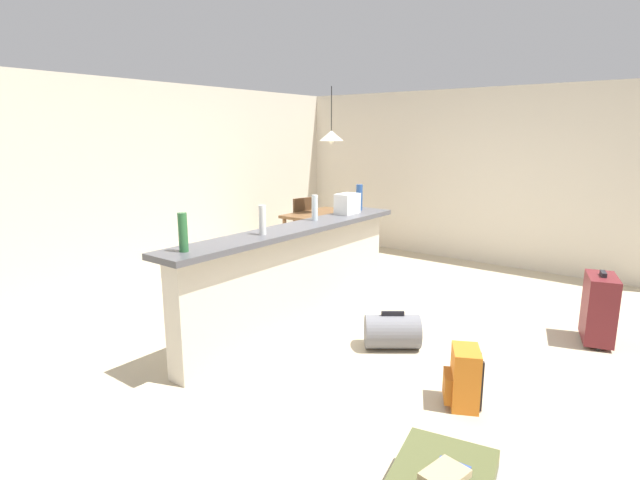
{
  "coord_description": "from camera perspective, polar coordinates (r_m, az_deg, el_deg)",
  "views": [
    {
      "loc": [
        -4.09,
        -2.5,
        1.87
      ],
      "look_at": [
        -0.06,
        0.59,
        0.78
      ],
      "focal_mm": 27.89,
      "sensor_mm": 36.0,
      "label": 1
    }
  ],
  "objects": [
    {
      "name": "pendant_lamp",
      "position": [
        7.06,
        1.31,
        11.88
      ],
      "size": [
        0.34,
        0.34,
        0.78
      ],
      "color": "black"
    },
    {
      "name": "ground_plane",
      "position": [
        5.15,
        5.68,
        -9.49
      ],
      "size": [
        13.0,
        13.0,
        0.05
      ],
      "primitive_type": "cube",
      "color": "#BCAD8E"
    },
    {
      "name": "suitcase_upright_maroon",
      "position": [
        5.16,
        29.37,
        -6.82
      ],
      "size": [
        0.49,
        0.35,
        0.67
      ],
      "color": "maroon",
      "rests_on": "ground_plane"
    },
    {
      "name": "bottle_green",
      "position": [
        3.79,
        -15.45,
        0.86
      ],
      "size": [
        0.07,
        0.07,
        0.29
      ],
      "primitive_type": "cylinder",
      "color": "#2D6B38",
      "rests_on": "bar_countertop"
    },
    {
      "name": "partition_half_wall",
      "position": [
        4.79,
        -2.94,
        -4.74
      ],
      "size": [
        2.8,
        0.2,
        0.96
      ],
      "primitive_type": "cube",
      "color": "beige",
      "rests_on": "ground_plane"
    },
    {
      "name": "wall_back",
      "position": [
        6.92,
        -16.21,
        6.53
      ],
      "size": [
        6.6,
        0.1,
        2.5
      ],
      "primitive_type": "cube",
      "color": "beige",
      "rests_on": "ground_plane"
    },
    {
      "name": "backpack_orange",
      "position": [
        3.72,
        16.15,
        -15.0
      ],
      "size": [
        0.33,
        0.32,
        0.42
      ],
      "color": "orange",
      "rests_on": "ground_plane"
    },
    {
      "name": "grocery_bag",
      "position": [
        5.41,
        3.15,
        4.17
      ],
      "size": [
        0.26,
        0.18,
        0.22
      ],
      "primitive_type": "cube",
      "color": "silver",
      "rests_on": "bar_countertop"
    },
    {
      "name": "book_stack",
      "position": [
        2.72,
        14.27,
        -24.69
      ],
      "size": [
        0.29,
        0.2,
        0.07
      ],
      "color": "#334C99",
      "rests_on": "suitcase_flat_olive"
    },
    {
      "name": "bottle_blue",
      "position": [
        5.68,
        4.53,
        4.91
      ],
      "size": [
        0.07,
        0.07,
        0.29
      ],
      "primitive_type": "cylinder",
      "color": "#284C89",
      "rests_on": "bar_countertop"
    },
    {
      "name": "bar_countertop",
      "position": [
        4.67,
        -3.0,
        1.21
      ],
      "size": [
        2.96,
        0.4,
        0.05
      ],
      "primitive_type": "cube",
      "color": "#4C4C51",
      "rests_on": "partition_half_wall"
    },
    {
      "name": "dining_chair_far_side",
      "position": [
        7.57,
        -2.24,
        1.83
      ],
      "size": [
        0.48,
        0.48,
        0.93
      ],
      "color": "#4C331E",
      "rests_on": "ground_plane"
    },
    {
      "name": "dining_table",
      "position": [
        7.19,
        0.52,
        2.35
      ],
      "size": [
        1.1,
        0.8,
        0.74
      ],
      "color": "brown",
      "rests_on": "ground_plane"
    },
    {
      "name": "dining_chair_near_partition",
      "position": [
        6.91,
        3.74,
        0.82
      ],
      "size": [
        0.46,
        0.46,
        0.93
      ],
      "color": "#4C331E",
      "rests_on": "ground_plane"
    },
    {
      "name": "bottle_clear",
      "position": [
        4.99,
        -0.61,
        3.73
      ],
      "size": [
        0.06,
        0.06,
        0.26
      ],
      "primitive_type": "cylinder",
      "color": "silver",
      "rests_on": "bar_countertop"
    },
    {
      "name": "bottle_white",
      "position": [
        4.3,
        -6.63,
        2.28
      ],
      "size": [
        0.06,
        0.06,
        0.26
      ],
      "primitive_type": "cylinder",
      "color": "silver",
      "rests_on": "bar_countertop"
    },
    {
      "name": "duffel_bag_grey",
      "position": [
        4.52,
        8.29,
        -10.35
      ],
      "size": [
        0.53,
        0.56,
        0.34
      ],
      "color": "slate",
      "rests_on": "ground_plane"
    },
    {
      "name": "wall_right",
      "position": [
        7.69,
        16.11,
        7.05
      ],
      "size": [
        0.1,
        6.0,
        2.5
      ],
      "primitive_type": "cube",
      "color": "beige",
      "rests_on": "ground_plane"
    }
  ]
}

